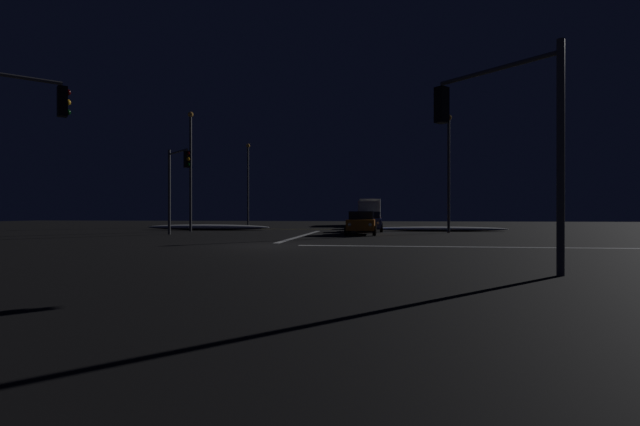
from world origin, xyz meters
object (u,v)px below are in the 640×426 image
(sedan_orange, at_px, (361,223))
(sedan_silver, at_px, (369,219))
(box_truck, at_px, (370,211))
(streetlamp_left_near, at_px, (191,163))
(sedan_red, at_px, (371,220))
(traffic_signal_nw, at_px, (177,175))
(sedan_blue, at_px, (370,221))
(streetlamp_left_far, at_px, (248,179))
(traffic_signal_se, at_px, (500,123))
(streetlamp_right_near, at_px, (449,164))

(sedan_orange, relative_size, sedan_silver, 1.00)
(box_truck, bearing_deg, streetlamp_left_near, -124.09)
(sedan_red, height_order, traffic_signal_nw, traffic_signal_nw)
(box_truck, relative_size, traffic_signal_nw, 1.44)
(sedan_blue, bearing_deg, sedan_orange, -94.69)
(sedan_orange, height_order, streetlamp_left_far, streetlamp_left_far)
(sedan_red, xyz_separation_m, traffic_signal_se, (4.05, -30.53, 3.02))
(sedan_red, height_order, traffic_signal_se, traffic_signal_se)
(sedan_orange, height_order, sedan_blue, same)
(streetlamp_left_far, bearing_deg, sedan_orange, -55.09)
(box_truck, bearing_deg, traffic_signal_se, -84.04)
(traffic_signal_se, distance_m, traffic_signal_nw, 23.17)
(box_truck, bearing_deg, sedan_orange, -89.99)
(sedan_orange, height_order, traffic_signal_nw, traffic_signal_nw)
(box_truck, relative_size, streetlamp_left_far, 0.89)
(sedan_blue, relative_size, traffic_signal_nw, 0.75)
(streetlamp_left_far, bearing_deg, streetlamp_right_near, -38.82)
(streetlamp_left_near, bearing_deg, streetlamp_right_near, 0.00)
(sedan_blue, height_order, streetlamp_right_near, streetlamp_right_near)
(sedan_orange, xyz_separation_m, sedan_silver, (0.10, 16.87, 0.00))
(traffic_signal_se, relative_size, streetlamp_right_near, 0.64)
(sedan_orange, relative_size, streetlamp_right_near, 0.50)
(streetlamp_right_near, bearing_deg, streetlamp_left_far, 141.18)
(box_truck, relative_size, streetlamp_right_near, 0.95)
(sedan_orange, relative_size, traffic_signal_nw, 0.75)
(sedan_silver, height_order, streetlamp_left_far, streetlamp_left_far)
(traffic_signal_se, xyz_separation_m, streetlamp_right_near, (1.80, 22.58, 1.21))
(box_truck, height_order, traffic_signal_nw, traffic_signal_nw)
(sedan_silver, distance_m, box_truck, 6.86)
(box_truck, distance_m, streetlamp_right_near, 21.35)
(sedan_silver, xyz_separation_m, streetlamp_left_far, (-13.73, 2.66, 4.53))
(sedan_red, distance_m, streetlamp_right_near, 10.74)
(sedan_blue, xyz_separation_m, streetlamp_left_near, (-14.08, -1.89, 4.63))
(sedan_silver, xyz_separation_m, streetlamp_right_near, (6.15, -13.34, 4.23))
(sedan_blue, relative_size, box_truck, 0.52)
(sedan_red, bearing_deg, sedan_orange, -92.02)
(traffic_signal_se, xyz_separation_m, streetlamp_left_near, (-18.08, 22.58, 1.61))
(traffic_signal_se, bearing_deg, box_truck, 95.96)
(traffic_signal_nw, bearing_deg, streetlamp_right_near, 18.82)
(sedan_blue, height_order, traffic_signal_nw, traffic_signal_nw)
(sedan_blue, distance_m, streetlamp_left_near, 14.94)
(sedan_silver, relative_size, box_truck, 0.52)
(sedan_silver, height_order, streetlamp_left_near, streetlamp_left_near)
(sedan_orange, relative_size, streetlamp_left_near, 0.46)
(sedan_orange, height_order, sedan_silver, same)
(sedan_red, height_order, sedan_silver, same)
(box_truck, xyz_separation_m, traffic_signal_nw, (-11.93, -26.33, 2.22))
(sedan_red, xyz_separation_m, box_truck, (-0.41, 12.19, 0.91))
(sedan_silver, height_order, traffic_signal_nw, traffic_signal_nw)
(streetlamp_right_near, bearing_deg, box_truck, 107.26)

